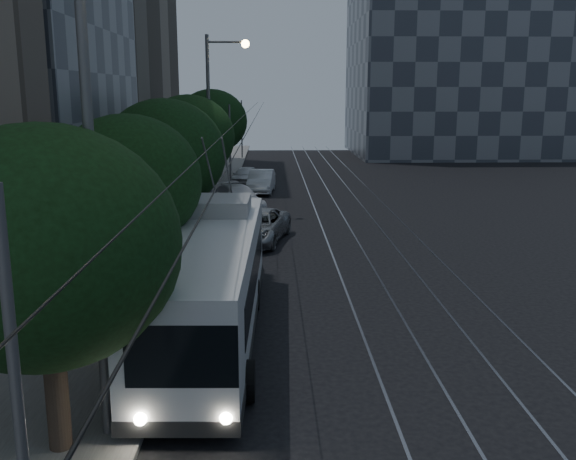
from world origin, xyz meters
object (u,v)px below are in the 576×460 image
at_px(pickup_silver, 256,226).
at_px(car_white_b, 238,198).
at_px(car_white_a, 245,212).
at_px(car_white_c, 261,181).
at_px(streetlamp_far, 216,108).
at_px(car_white_d, 245,176).
at_px(streetlamp_near, 111,133).
at_px(trolleybus, 210,282).

xyz_separation_m(pickup_silver, car_white_b, (-1.22, 8.02, -0.01)).
xyz_separation_m(pickup_silver, car_white_a, (-0.69, 4.33, -0.13)).
xyz_separation_m(pickup_silver, car_white_c, (0.06, 15.07, 0.02)).
bearing_deg(car_white_c, streetlamp_far, -101.72).
relative_size(pickup_silver, car_white_a, 1.47).
xyz_separation_m(car_white_d, streetlamp_near, (-1.00, -36.38, 5.53)).
relative_size(car_white_b, streetlamp_far, 0.52).
height_order(pickup_silver, car_white_c, car_white_c).
distance_m(trolleybus, car_white_a, 16.25).
relative_size(trolleybus, car_white_a, 3.31).
bearing_deg(pickup_silver, car_white_d, 106.30).
xyz_separation_m(car_white_c, car_white_d, (-1.28, 3.95, -0.11)).
relative_size(car_white_b, streetlamp_near, 0.50).
relative_size(car_white_b, car_white_d, 1.31).
bearing_deg(streetlamp_near, car_white_d, 88.42).
bearing_deg(car_white_b, streetlamp_near, -114.61).
relative_size(car_white_a, car_white_c, 0.78).
height_order(car_white_a, car_white_c, car_white_c).
relative_size(pickup_silver, streetlamp_near, 0.53).
height_order(pickup_silver, car_white_a, pickup_silver).
xyz_separation_m(car_white_c, streetlamp_far, (-2.36, -7.99, 5.23)).
relative_size(car_white_a, streetlamp_far, 0.37).
bearing_deg(streetlamp_near, streetlamp_far, 90.20).
bearing_deg(trolleybus, car_white_d, 91.82).
distance_m(trolleybus, streetlamp_far, 19.49).
relative_size(trolleybus, car_white_b, 2.36).
xyz_separation_m(car_white_b, streetlamp_far, (-1.09, -0.94, 5.26)).
xyz_separation_m(pickup_silver, car_white_d, (-1.22, 19.02, -0.09)).
xyz_separation_m(trolleybus, streetlamp_far, (-1.29, 18.96, 4.34)).
bearing_deg(car_white_d, car_white_a, -74.88).
bearing_deg(streetlamp_near, car_white_a, 85.96).
distance_m(trolleybus, car_white_b, 19.92).
bearing_deg(streetlamp_near, pickup_silver, 82.71).
bearing_deg(streetlamp_near, car_white_b, 87.74).
bearing_deg(trolleybus, car_white_c, 89.17).
height_order(car_white_b, car_white_c, car_white_c).
distance_m(trolleybus, streetlamp_near, 7.21).
xyz_separation_m(car_white_b, car_white_c, (1.28, 7.05, 0.03)).
bearing_deg(trolleybus, streetlamp_far, 95.34).
bearing_deg(streetlamp_far, car_white_d, 84.80).
height_order(pickup_silver, car_white_d, pickup_silver).
distance_m(trolleybus, pickup_silver, 11.96).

